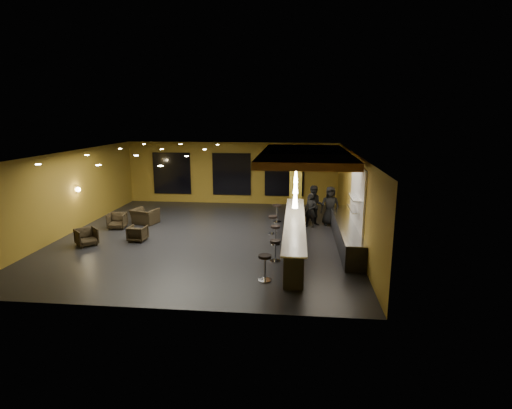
# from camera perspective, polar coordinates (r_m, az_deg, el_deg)

# --- Properties ---
(floor) EXTENTS (12.00, 13.00, 0.10)m
(floor) POSITION_cam_1_polar(r_m,az_deg,el_deg) (17.05, -6.90, -4.65)
(floor) COLOR black
(floor) RESTS_ON ground
(ceiling) EXTENTS (12.00, 13.00, 0.10)m
(ceiling) POSITION_cam_1_polar(r_m,az_deg,el_deg) (16.35, -7.23, 7.49)
(ceiling) COLOR black
(wall_back) EXTENTS (12.00, 0.10, 3.50)m
(wall_back) POSITION_cam_1_polar(r_m,az_deg,el_deg) (22.95, -3.46, 4.51)
(wall_back) COLOR olive
(wall_back) RESTS_ON floor
(wall_front) EXTENTS (12.00, 0.10, 3.50)m
(wall_front) POSITION_cam_1_polar(r_m,az_deg,el_deg) (10.53, -14.95, -5.76)
(wall_front) COLOR olive
(wall_front) RESTS_ON floor
(wall_left) EXTENTS (0.10, 13.00, 3.50)m
(wall_left) POSITION_cam_1_polar(r_m,az_deg,el_deg) (18.89, -25.27, 1.54)
(wall_left) COLOR olive
(wall_left) RESTS_ON floor
(wall_right) EXTENTS (0.10, 13.00, 3.50)m
(wall_right) POSITION_cam_1_polar(r_m,az_deg,el_deg) (16.37, 14.07, 0.84)
(wall_right) COLOR olive
(wall_right) RESTS_ON floor
(wood_soffit) EXTENTS (3.60, 8.00, 0.28)m
(wood_soffit) POSITION_cam_1_polar(r_m,az_deg,el_deg) (16.95, 6.97, 7.03)
(wood_soffit) COLOR #95592B
(wood_soffit) RESTS_ON ceiling
(window_left) EXTENTS (2.20, 0.06, 2.40)m
(window_left) POSITION_cam_1_polar(r_m,az_deg,el_deg) (23.66, -11.92, 4.39)
(window_left) COLOR black
(window_left) RESTS_ON wall_back
(window_center) EXTENTS (2.20, 0.06, 2.40)m
(window_center) POSITION_cam_1_polar(r_m,az_deg,el_deg) (22.85, -3.50, 4.35)
(window_center) COLOR black
(window_center) RESTS_ON wall_back
(window_right) EXTENTS (2.20, 0.06, 2.40)m
(window_right) POSITION_cam_1_polar(r_m,az_deg,el_deg) (22.56, 4.06, 4.23)
(window_right) COLOR black
(window_right) RESTS_ON wall_back
(tile_backsplash) EXTENTS (0.06, 3.20, 2.40)m
(tile_backsplash) POSITION_cam_1_polar(r_m,az_deg,el_deg) (15.34, 14.30, 1.00)
(tile_backsplash) COLOR white
(tile_backsplash) RESTS_ON wall_right
(bar_counter) EXTENTS (0.60, 8.00, 1.00)m
(bar_counter) POSITION_cam_1_polar(r_m,az_deg,el_deg) (15.53, 5.52, -4.23)
(bar_counter) COLOR black
(bar_counter) RESTS_ON floor
(bar_top) EXTENTS (0.78, 8.10, 0.05)m
(bar_top) POSITION_cam_1_polar(r_m,az_deg,el_deg) (15.39, 5.56, -2.36)
(bar_top) COLOR beige
(bar_top) RESTS_ON bar_counter
(prep_counter) EXTENTS (0.70, 6.00, 0.86)m
(prep_counter) POSITION_cam_1_polar(r_m,az_deg,el_deg) (16.16, 12.65, -4.08)
(prep_counter) COLOR black
(prep_counter) RESTS_ON floor
(prep_top) EXTENTS (0.72, 6.00, 0.03)m
(prep_top) POSITION_cam_1_polar(r_m,az_deg,el_deg) (16.03, 12.73, -2.52)
(prep_top) COLOR silver
(prep_top) RESTS_ON prep_counter
(wall_shelf_lower) EXTENTS (0.30, 1.50, 0.03)m
(wall_shelf_lower) POSITION_cam_1_polar(r_m,az_deg,el_deg) (15.21, 13.80, -0.62)
(wall_shelf_lower) COLOR silver
(wall_shelf_lower) RESTS_ON wall_right
(wall_shelf_upper) EXTENTS (0.30, 1.50, 0.03)m
(wall_shelf_upper) POSITION_cam_1_polar(r_m,az_deg,el_deg) (15.12, 13.89, 1.04)
(wall_shelf_upper) COLOR silver
(wall_shelf_upper) RESTS_ON wall_right
(column) EXTENTS (0.60, 0.60, 3.50)m
(column) POSITION_cam_1_polar(r_m,az_deg,el_deg) (19.74, 5.69, 3.14)
(column) COLOR olive
(column) RESTS_ON floor
(wall_sconce) EXTENTS (0.22, 0.22, 0.22)m
(wall_sconce) POSITION_cam_1_polar(r_m,az_deg,el_deg) (19.21, -24.10, 1.98)
(wall_sconce) COLOR #FFE5B2
(wall_sconce) RESTS_ON wall_left
(pendant_0) EXTENTS (0.20, 0.20, 0.70)m
(pendant_0) POSITION_cam_1_polar(r_m,az_deg,el_deg) (13.14, 5.63, 0.97)
(pendant_0) COLOR white
(pendant_0) RESTS_ON wood_soffit
(pendant_1) EXTENTS (0.20, 0.20, 0.70)m
(pendant_1) POSITION_cam_1_polar(r_m,az_deg,el_deg) (15.59, 5.68, 2.83)
(pendant_1) COLOR white
(pendant_1) RESTS_ON wood_soffit
(pendant_2) EXTENTS (0.20, 0.20, 0.70)m
(pendant_2) POSITION_cam_1_polar(r_m,az_deg,el_deg) (18.06, 5.71, 4.18)
(pendant_2) COLOR white
(pendant_2) RESTS_ON wood_soffit
(staff_a) EXTENTS (0.67, 0.58, 1.56)m
(staff_a) POSITION_cam_1_polar(r_m,az_deg,el_deg) (18.23, 7.82, -0.83)
(staff_a) COLOR black
(staff_a) RESTS_ON floor
(staff_b) EXTENTS (0.91, 0.71, 1.87)m
(staff_b) POSITION_cam_1_polar(r_m,az_deg,el_deg) (18.50, 8.34, -0.16)
(staff_b) COLOR black
(staff_b) RESTS_ON floor
(staff_c) EXTENTS (0.92, 0.63, 1.81)m
(staff_c) POSITION_cam_1_polar(r_m,az_deg,el_deg) (18.67, 10.53, -0.21)
(staff_c) COLOR black
(staff_c) RESTS_ON floor
(armchair_a) EXTENTS (1.04, 1.04, 0.68)m
(armchair_a) POSITION_cam_1_polar(r_m,az_deg,el_deg) (17.01, -23.07, -4.27)
(armchair_a) COLOR black
(armchair_a) RESTS_ON floor
(armchair_b) EXTENTS (0.71, 0.73, 0.63)m
(armchair_b) POSITION_cam_1_polar(r_m,az_deg,el_deg) (16.89, -16.55, -3.98)
(armchair_b) COLOR black
(armchair_b) RESTS_ON floor
(armchair_c) EXTENTS (0.85, 0.87, 0.70)m
(armchair_c) POSITION_cam_1_polar(r_m,az_deg,el_deg) (19.01, -19.21, -2.20)
(armchair_c) COLOR black
(armchair_c) RESTS_ON floor
(armchair_d) EXTENTS (1.31, 1.21, 0.71)m
(armchair_d) POSITION_cam_1_polar(r_m,az_deg,el_deg) (19.43, -15.58, -1.63)
(armchair_d) COLOR black
(armchair_d) RESTS_ON floor
(bar_stool_0) EXTENTS (0.42, 0.42, 0.83)m
(bar_stool_0) POSITION_cam_1_polar(r_m,az_deg,el_deg) (12.35, 1.28, -8.54)
(bar_stool_0) COLOR silver
(bar_stool_0) RESTS_ON floor
(bar_stool_1) EXTENTS (0.39, 0.39, 0.77)m
(bar_stool_1) POSITION_cam_1_polar(r_m,az_deg,el_deg) (13.94, 2.75, -6.21)
(bar_stool_1) COLOR silver
(bar_stool_1) RESTS_ON floor
(bar_stool_2) EXTENTS (0.39, 0.39, 0.78)m
(bar_stool_2) POSITION_cam_1_polar(r_m,az_deg,el_deg) (15.67, 2.78, -4.04)
(bar_stool_2) COLOR silver
(bar_stool_2) RESTS_ON floor
(bar_stool_3) EXTENTS (0.41, 0.41, 0.80)m
(bar_stool_3) POSITION_cam_1_polar(r_m,az_deg,el_deg) (17.08, 2.38, -2.57)
(bar_stool_3) COLOR silver
(bar_stool_3) RESTS_ON floor
(bar_stool_4) EXTENTS (0.43, 0.43, 0.85)m
(bar_stool_4) POSITION_cam_1_polar(r_m,az_deg,el_deg) (18.95, 3.02, -0.94)
(bar_stool_4) COLOR silver
(bar_stool_4) RESTS_ON floor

